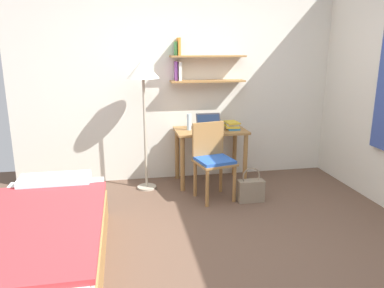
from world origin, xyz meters
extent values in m
plane|color=brown|center=(0.00, 0.00, 0.00)|extent=(5.28, 5.28, 0.00)
cube|color=silver|center=(0.00, 2.02, 1.30)|extent=(4.40, 0.05, 2.60)
cube|color=#9E703D|center=(0.28, 1.89, 1.31)|extent=(0.96, 0.22, 0.02)
cube|color=purple|center=(-0.13, 1.93, 1.44)|extent=(0.03, 0.12, 0.24)
cube|color=silver|center=(-0.08, 1.92, 1.44)|extent=(0.04, 0.15, 0.24)
cube|color=#9E703D|center=(0.28, 1.89, 1.63)|extent=(0.96, 0.22, 0.02)
cube|color=#4CA856|center=(-0.13, 1.92, 1.72)|extent=(0.02, 0.14, 0.17)
cube|color=orange|center=(-0.10, 1.90, 1.74)|extent=(0.03, 0.18, 0.21)
cube|color=#9E703D|center=(-1.49, -0.03, 0.14)|extent=(0.94, 1.93, 0.28)
cube|color=silver|center=(-1.49, -0.03, 0.36)|extent=(0.90, 1.88, 0.16)
cube|color=#DB383D|center=(-1.49, -0.15, 0.46)|extent=(0.96, 1.59, 0.04)
cube|color=white|center=(-1.49, 0.72, 0.49)|extent=(0.66, 0.28, 0.10)
cube|color=#9E703D|center=(0.28, 1.70, 0.70)|extent=(0.90, 0.55, 0.03)
cylinder|color=#9E703D|center=(-0.13, 1.47, 0.34)|extent=(0.06, 0.06, 0.69)
cylinder|color=#9E703D|center=(0.68, 1.47, 0.34)|extent=(0.06, 0.06, 0.69)
cylinder|color=#9E703D|center=(-0.13, 1.93, 0.34)|extent=(0.06, 0.06, 0.69)
cylinder|color=#9E703D|center=(0.68, 1.93, 0.34)|extent=(0.06, 0.06, 0.69)
cube|color=#9E703D|center=(0.20, 1.14, 0.45)|extent=(0.49, 0.48, 0.03)
cube|color=blue|center=(0.20, 1.14, 0.48)|extent=(0.45, 0.45, 0.04)
cube|color=#9E703D|center=(0.16, 1.32, 0.69)|extent=(0.39, 0.12, 0.39)
cylinder|color=#9E703D|center=(0.07, 0.94, 0.22)|extent=(0.04, 0.04, 0.43)
cylinder|color=#9E703D|center=(0.40, 1.02, 0.22)|extent=(0.04, 0.04, 0.43)
cylinder|color=#9E703D|center=(-0.01, 1.27, 0.22)|extent=(0.04, 0.04, 0.43)
cylinder|color=#9E703D|center=(0.33, 1.34, 0.22)|extent=(0.04, 0.04, 0.43)
cylinder|color=#B2A893|center=(-0.56, 1.64, 0.01)|extent=(0.24, 0.24, 0.02)
cylinder|color=#B2A893|center=(-0.56, 1.64, 0.70)|extent=(0.03, 0.03, 1.36)
cone|color=silver|center=(-0.56, 1.64, 1.49)|extent=(0.39, 0.39, 0.22)
cube|color=black|center=(0.27, 1.71, 0.72)|extent=(0.32, 0.21, 0.01)
cube|color=black|center=(0.27, 1.77, 0.82)|extent=(0.32, 0.09, 0.18)
cube|color=black|center=(0.27, 1.77, 0.82)|extent=(0.29, 0.08, 0.15)
cylinder|color=silver|center=(0.00, 1.72, 0.82)|extent=(0.06, 0.06, 0.21)
cube|color=#3384C6|center=(0.57, 1.67, 0.73)|extent=(0.16, 0.23, 0.02)
cube|color=gold|center=(0.55, 1.67, 0.75)|extent=(0.20, 0.25, 0.03)
cube|color=silver|center=(0.56, 1.69, 0.78)|extent=(0.17, 0.22, 0.03)
cube|color=gold|center=(0.55, 1.67, 0.80)|extent=(0.18, 0.24, 0.02)
cube|color=gray|center=(0.59, 1.00, 0.13)|extent=(0.30, 0.13, 0.25)
torus|color=gray|center=(0.59, 1.00, 0.30)|extent=(0.21, 0.02, 0.21)
camera|label=1|loc=(-0.81, -2.82, 1.74)|focal=34.73mm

